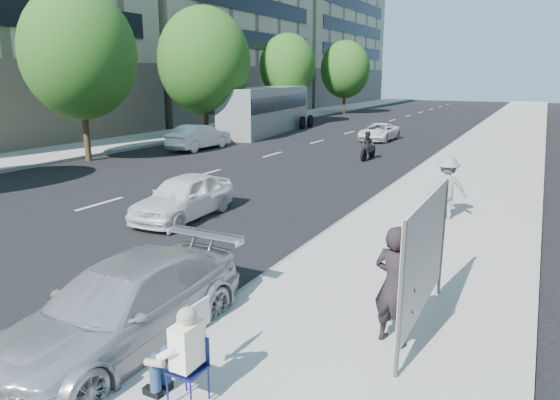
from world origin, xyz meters
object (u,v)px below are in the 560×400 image
Objects in this scene: parked_sedan at (123,307)px; white_sedan_mid at (199,137)px; jogger at (447,188)px; white_sedan_near at (184,196)px; white_sedan_far at (379,132)px; seated_protester at (181,347)px; motorcycle at (368,147)px; pedestrian_woman at (394,286)px; protest_banner at (424,256)px; bus at (267,110)px.

parked_sedan is 21.78m from white_sedan_mid.
white_sedan_near is (-6.99, -2.99, -0.39)m from jogger.
white_sedan_far is (-0.20, 20.47, -0.10)m from white_sedan_near.
white_sedan_near is at bearing 128.13° from seated_protester.
motorcycle is (9.77, 0.93, -0.07)m from white_sedan_mid.
white_sedan_mid is (-15.75, 16.35, -0.38)m from pedestrian_woman.
white_sedan_mid is (-16.03, 15.73, -0.70)m from protest_banner.
pedestrian_woman reaches higher than white_sedan_far.
jogger is at bearing -60.91° from motorcycle.
seated_protester is 0.11× the size of bus.
white_sedan_far is (-7.99, 24.33, -0.85)m from protest_banner.
motorcycle is at bearing 110.60° from protest_banner.
white_sedan_far is (-7.19, 17.49, -0.48)m from jogger.
parked_sedan is (-3.20, -9.27, -0.37)m from jogger.
white_sedan_mid reaches higher than parked_sedan.
white_sedan_near is 0.96× the size of white_sedan_far.
pedestrian_woman is at bearing -70.91° from white_sedan_far.
pedestrian_woman reaches higher than white_sedan_near.
jogger is 0.45× the size of white_sedan_far.
white_sedan_far is at bearing -56.57° from pedestrian_woman.
seated_protester is 0.31× the size of white_sedan_mid.
white_sedan_far is 7.87m from motorcycle.
white_sedan_near is (-5.55, 7.07, -0.22)m from seated_protester.
white_sedan_near is at bearing 121.33° from parked_sedan.
motorcycle is 13.62m from bus.
jogger reaches higher than white_sedan_mid.
seated_protester is at bearing -54.47° from white_sedan_near.
seated_protester is 23.43m from white_sedan_mid.
jogger is at bearing 152.09° from white_sedan_mid.
protest_banner is at bearing -69.90° from white_sedan_far.
bus reaches higher than seated_protester.
seated_protester is at bearing -78.59° from motorcycle.
jogger is at bearing -56.51° from bus.
parked_sedan is at bearing 48.72° from jogger.
protest_banner is at bearing -69.43° from motorcycle.
parked_sedan is at bearing -72.74° from bus.
seated_protester is at bearing -124.94° from protest_banner.
bus reaches higher than parked_sedan.
parked_sedan is 1.15× the size of white_sedan_far.
white_sedan_near is (-3.79, 6.29, -0.02)m from parked_sedan.
parked_sedan is 19.22m from motorcycle.
motorcycle is 0.17× the size of bus.
white_sedan_mid is at bearing -52.47° from jogger.
motorcycle is at bearing -75.39° from white_sedan_far.
protest_banner is 0.77× the size of white_sedan_far.
white_sedan_far is 1.96× the size of motorcycle.
motorcycle is (1.73, -7.68, 0.08)m from white_sedan_far.
white_sedan_far is at bearing 108.17° from protest_banner.
pedestrian_woman is at bearing 136.26° from white_sedan_mid.
jogger reaches higher than white_sedan_far.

